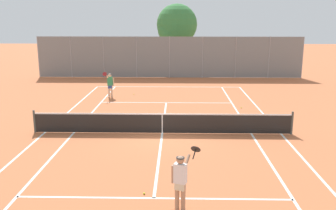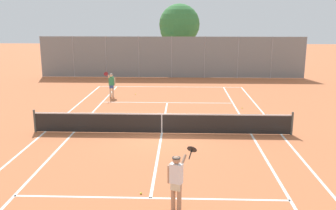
{
  "view_description": "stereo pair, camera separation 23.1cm",
  "coord_description": "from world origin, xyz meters",
  "px_view_note": "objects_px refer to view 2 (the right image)",
  "views": [
    {
      "loc": [
        0.67,
        -16.59,
        5.26
      ],
      "look_at": [
        0.23,
        1.5,
        1.0
      ],
      "focal_mm": 40.0,
      "sensor_mm": 36.0,
      "label": 1
    },
    {
      "loc": [
        0.9,
        -16.58,
        5.26
      ],
      "look_at": [
        0.23,
        1.5,
        1.0
      ],
      "focal_mm": 40.0,
      "sensor_mm": 36.0,
      "label": 2
    }
  ],
  "objects_px": {
    "loose_tennis_ball_3": "(242,128)",
    "loose_tennis_ball_5": "(135,94)",
    "tennis_net": "(162,123)",
    "player_far_left": "(111,84)",
    "loose_tennis_ball_4": "(242,108)",
    "loose_tennis_ball_0": "(141,193)",
    "player_near_side": "(177,179)",
    "tree_behind_left": "(178,26)"
  },
  "relations": [
    {
      "from": "tennis_net",
      "to": "player_far_left",
      "type": "bearing_deg",
      "value": 115.63
    },
    {
      "from": "player_near_side",
      "to": "loose_tennis_ball_4",
      "type": "distance_m",
      "value": 12.67
    },
    {
      "from": "player_far_left",
      "to": "loose_tennis_ball_4",
      "type": "xyz_separation_m",
      "value": [
        8.28,
        -2.9,
        -0.89
      ]
    },
    {
      "from": "loose_tennis_ball_0",
      "to": "loose_tennis_ball_4",
      "type": "distance_m",
      "value": 12.16
    },
    {
      "from": "tennis_net",
      "to": "player_near_side",
      "type": "bearing_deg",
      "value": -83.69
    },
    {
      "from": "tennis_net",
      "to": "player_near_side",
      "type": "height_order",
      "value": "player_near_side"
    },
    {
      "from": "loose_tennis_ball_3",
      "to": "loose_tennis_ball_4",
      "type": "bearing_deg",
      "value": 81.01
    },
    {
      "from": "loose_tennis_ball_0",
      "to": "tree_behind_left",
      "type": "xyz_separation_m",
      "value": [
        0.84,
        26.34,
        4.42
      ]
    },
    {
      "from": "player_far_left",
      "to": "loose_tennis_ball_0",
      "type": "relative_size",
      "value": 26.88
    },
    {
      "from": "loose_tennis_ball_5",
      "to": "loose_tennis_ball_4",
      "type": "bearing_deg",
      "value": -29.33
    },
    {
      "from": "loose_tennis_ball_4",
      "to": "tree_behind_left",
      "type": "bearing_deg",
      "value": 104.64
    },
    {
      "from": "loose_tennis_ball_3",
      "to": "loose_tennis_ball_5",
      "type": "xyz_separation_m",
      "value": [
        -6.14,
        7.98,
        0.0
      ]
    },
    {
      "from": "player_near_side",
      "to": "loose_tennis_ball_4",
      "type": "xyz_separation_m",
      "value": [
        3.7,
        12.08,
        -0.89
      ]
    },
    {
      "from": "tennis_net",
      "to": "player_far_left",
      "type": "xyz_separation_m",
      "value": [
        -3.8,
        7.91,
        0.42
      ]
    },
    {
      "from": "player_far_left",
      "to": "loose_tennis_ball_4",
      "type": "relative_size",
      "value": 26.88
    },
    {
      "from": "player_near_side",
      "to": "player_far_left",
      "type": "distance_m",
      "value": 15.66
    },
    {
      "from": "loose_tennis_ball_5",
      "to": "tree_behind_left",
      "type": "bearing_deg",
      "value": 75.95
    },
    {
      "from": "loose_tennis_ball_3",
      "to": "loose_tennis_ball_5",
      "type": "bearing_deg",
      "value": 127.58
    },
    {
      "from": "player_far_left",
      "to": "loose_tennis_ball_0",
      "type": "height_order",
      "value": "player_far_left"
    },
    {
      "from": "tennis_net",
      "to": "tree_behind_left",
      "type": "xyz_separation_m",
      "value": [
        0.52,
        20.18,
        3.95
      ]
    },
    {
      "from": "loose_tennis_ball_0",
      "to": "loose_tennis_ball_3",
      "type": "distance_m",
      "value": 8.15
    },
    {
      "from": "tennis_net",
      "to": "player_far_left",
      "type": "height_order",
      "value": "player_far_left"
    },
    {
      "from": "loose_tennis_ball_3",
      "to": "tree_behind_left",
      "type": "relative_size",
      "value": 0.01
    },
    {
      "from": "loose_tennis_ball_3",
      "to": "tree_behind_left",
      "type": "height_order",
      "value": "tree_behind_left"
    },
    {
      "from": "player_far_left",
      "to": "loose_tennis_ball_0",
      "type": "xyz_separation_m",
      "value": [
        3.48,
        -14.07,
        -0.89
      ]
    },
    {
      "from": "loose_tennis_ball_3",
      "to": "loose_tennis_ball_4",
      "type": "height_order",
      "value": "same"
    },
    {
      "from": "loose_tennis_ball_4",
      "to": "tree_behind_left",
      "type": "relative_size",
      "value": 0.01
    },
    {
      "from": "tree_behind_left",
      "to": "loose_tennis_ball_4",
      "type": "bearing_deg",
      "value": -75.36
    },
    {
      "from": "loose_tennis_ball_0",
      "to": "loose_tennis_ball_3",
      "type": "bearing_deg",
      "value": 59.43
    },
    {
      "from": "player_near_side",
      "to": "loose_tennis_ball_3",
      "type": "height_order",
      "value": "player_near_side"
    },
    {
      "from": "loose_tennis_ball_0",
      "to": "loose_tennis_ball_4",
      "type": "xyz_separation_m",
      "value": [
        4.8,
        11.17,
        0.0
      ]
    },
    {
      "from": "player_near_side",
      "to": "tennis_net",
      "type": "bearing_deg",
      "value": 96.31
    },
    {
      "from": "tennis_net",
      "to": "player_near_side",
      "type": "relative_size",
      "value": 6.76
    },
    {
      "from": "loose_tennis_ball_3",
      "to": "player_far_left",
      "type": "bearing_deg",
      "value": 137.21
    },
    {
      "from": "loose_tennis_ball_3",
      "to": "loose_tennis_ball_5",
      "type": "distance_m",
      "value": 10.07
    },
    {
      "from": "loose_tennis_ball_0",
      "to": "loose_tennis_ball_5",
      "type": "bearing_deg",
      "value": 97.6
    },
    {
      "from": "tennis_net",
      "to": "loose_tennis_ball_5",
      "type": "bearing_deg",
      "value": 104.68
    },
    {
      "from": "loose_tennis_ball_5",
      "to": "tree_behind_left",
      "type": "relative_size",
      "value": 0.01
    },
    {
      "from": "player_far_left",
      "to": "tree_behind_left",
      "type": "distance_m",
      "value": 13.48
    },
    {
      "from": "tree_behind_left",
      "to": "player_near_side",
      "type": "bearing_deg",
      "value": -89.46
    },
    {
      "from": "tree_behind_left",
      "to": "tennis_net",
      "type": "bearing_deg",
      "value": -91.49
    },
    {
      "from": "tennis_net",
      "to": "loose_tennis_ball_0",
      "type": "height_order",
      "value": "tennis_net"
    }
  ]
}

